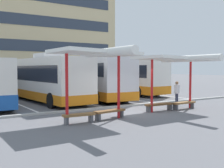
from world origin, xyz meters
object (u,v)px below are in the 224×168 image
(bench_0, at_px, (79,116))
(waiting_shelter_1, at_px, (176,60))
(coach_bus_1, at_px, (41,79))
(coach_bus_3, at_px, (120,76))
(coach_bus_2, at_px, (86,77))
(waiting_shelter_0, at_px, (97,54))
(bench_2, at_px, (159,105))
(waiting_passenger_0, at_px, (177,91))
(bench_3, at_px, (184,104))
(bench_1, at_px, (110,112))

(bench_0, distance_m, waiting_shelter_1, 7.11)
(coach_bus_1, xyz_separation_m, coach_bus_3, (8.82, 1.80, 0.03))
(coach_bus_2, relative_size, bench_0, 8.13)
(coach_bus_1, height_order, bench_0, coach_bus_1)
(coach_bus_3, bearing_deg, waiting_shelter_0, -128.68)
(waiting_shelter_0, relative_size, bench_2, 2.37)
(waiting_passenger_0, bearing_deg, bench_3, -122.85)
(coach_bus_2, xyz_separation_m, bench_3, (1.78, -9.51, -1.46))
(waiting_shelter_1, bearing_deg, coach_bus_1, 117.55)
(coach_bus_3, height_order, bench_2, coach_bus_3)
(bench_0, distance_m, waiting_passenger_0, 8.72)
(coach_bus_3, bearing_deg, bench_3, -104.57)
(coach_bus_1, bearing_deg, waiting_shelter_0, -93.79)
(coach_bus_2, distance_m, waiting_passenger_0, 8.48)
(coach_bus_2, relative_size, waiting_shelter_0, 2.72)
(bench_2, bearing_deg, bench_3, -7.67)
(coach_bus_3, xyz_separation_m, waiting_passenger_0, (-1.92, -9.69, -0.79))
(bench_0, height_order, waiting_shelter_1, waiting_shelter_1)
(coach_bus_1, relative_size, bench_2, 6.54)
(coach_bus_1, relative_size, bench_1, 6.91)
(waiting_shelter_1, height_order, bench_3, waiting_shelter_1)
(bench_0, xyz_separation_m, waiting_passenger_0, (8.46, 2.03, 0.62))
(coach_bus_2, distance_m, bench_3, 9.79)
(coach_bus_2, distance_m, bench_2, 9.38)
(coach_bus_3, bearing_deg, coach_bus_2, -159.92)
(coach_bus_3, xyz_separation_m, bench_1, (-8.58, -11.54, -1.40))
(bench_0, bearing_deg, waiting_passenger_0, 13.50)
(coach_bus_1, bearing_deg, bench_1, -88.62)
(bench_1, bearing_deg, bench_3, 3.12)
(coach_bus_2, xyz_separation_m, bench_0, (-5.69, -10.00, -1.47))
(waiting_shelter_0, bearing_deg, bench_3, 5.38)
(coach_bus_1, height_order, waiting_passenger_0, coach_bus_1)
(coach_bus_2, relative_size, bench_3, 6.93)
(coach_bus_1, distance_m, waiting_passenger_0, 10.51)
(bench_2, bearing_deg, coach_bus_3, 66.76)
(bench_0, relative_size, bench_3, 0.85)
(bench_1, distance_m, waiting_passenger_0, 6.94)
(coach_bus_1, relative_size, coach_bus_3, 1.08)
(waiting_passenger_0, bearing_deg, bench_2, -155.10)
(coach_bus_1, distance_m, coach_bus_3, 9.00)
(bench_0, height_order, bench_2, same)
(bench_2, distance_m, waiting_passenger_0, 3.14)
(coach_bus_2, xyz_separation_m, bench_1, (-3.89, -9.82, -1.46))
(coach_bus_1, distance_m, bench_3, 11.21)
(coach_bus_3, relative_size, waiting_shelter_1, 2.43)
(coach_bus_2, distance_m, waiting_shelter_1, 9.78)
(bench_0, relative_size, waiting_passenger_0, 0.93)
(bench_3, xyz_separation_m, waiting_passenger_0, (0.99, 1.54, 0.61))
(waiting_shelter_1, relative_size, bench_2, 2.48)
(waiting_shelter_1, distance_m, bench_2, 2.87)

